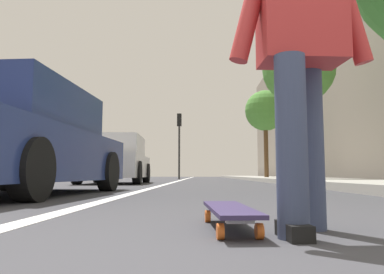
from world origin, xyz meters
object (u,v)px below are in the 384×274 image
(skater_person, at_px, (300,40))
(pedestrian_distant, at_px, (289,160))
(street_tree_far, at_px, (265,111))
(parked_car_mid, at_px, (115,161))
(parked_car_near, at_px, (17,142))
(street_tree_mid, at_px, (299,69))
(traffic_light, at_px, (179,134))
(skateboard, at_px, (229,211))

(skater_person, bearing_deg, pedestrian_distant, -12.64)
(street_tree_far, bearing_deg, pedestrian_distant, 178.16)
(parked_car_mid, bearing_deg, parked_car_near, -178.39)
(street_tree_mid, bearing_deg, parked_car_near, 143.40)
(traffic_light, bearing_deg, parked_car_mid, 173.65)
(skateboard, relative_size, parked_car_mid, 0.20)
(skateboard, distance_m, traffic_light, 22.08)
(skater_person, distance_m, traffic_light, 22.17)
(street_tree_far, xyz_separation_m, pedestrian_distant, (-6.11, 0.20, -2.88))
(skater_person, height_order, street_tree_far, street_tree_far)
(parked_car_mid, relative_size, street_tree_far, 0.86)
(traffic_light, relative_size, street_tree_mid, 0.78)
(street_tree_far, bearing_deg, parked_car_mid, 143.51)
(parked_car_near, xyz_separation_m, pedestrian_distant, (9.13, -5.84, 0.12))
(skater_person, distance_m, parked_car_near, 4.51)
(skateboard, bearing_deg, parked_car_mid, 16.19)
(parked_car_mid, distance_m, traffic_light, 12.14)
(traffic_light, bearing_deg, parked_car_near, 176.54)
(skateboard, relative_size, street_tree_far, 0.18)
(traffic_light, height_order, street_tree_far, street_tree_far)
(parked_car_mid, relative_size, traffic_light, 1.00)
(street_tree_mid, height_order, pedestrian_distant, street_tree_mid)
(parked_car_near, relative_size, street_tree_mid, 0.81)
(skateboard, distance_m, street_tree_far, 19.05)
(parked_car_mid, bearing_deg, street_tree_mid, -78.11)
(traffic_light, height_order, street_tree_mid, street_tree_mid)
(skater_person, xyz_separation_m, parked_car_near, (3.31, 3.05, -0.21))
(parked_car_mid, relative_size, pedestrian_distant, 2.82)
(skateboard, bearing_deg, traffic_light, 4.13)
(skateboard, xyz_separation_m, street_tree_far, (18.40, -3.33, 3.63))
(traffic_light, xyz_separation_m, street_tree_mid, (-10.56, -4.91, 1.16))
(parked_car_mid, bearing_deg, street_tree_far, -36.49)
(skater_person, relative_size, traffic_light, 0.39)
(skateboard, bearing_deg, street_tree_mid, -16.43)
(street_tree_mid, distance_m, street_tree_far, 7.12)
(skateboard, distance_m, parked_car_near, 4.21)
(parked_car_near, xyz_separation_m, traffic_light, (18.69, -1.13, 2.16))
(street_tree_far, distance_m, pedestrian_distant, 6.76)
(skateboard, height_order, parked_car_mid, parked_car_mid)
(parked_car_near, relative_size, pedestrian_distant, 2.94)
(skater_person, distance_m, street_tree_mid, 12.23)
(skater_person, height_order, street_tree_mid, street_tree_mid)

